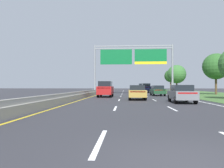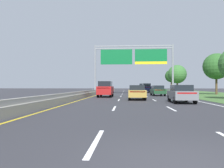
{
  "view_description": "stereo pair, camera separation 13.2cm",
  "coord_description": "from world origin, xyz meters",
  "px_view_note": "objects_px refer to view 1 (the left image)",
  "views": [
    {
      "loc": [
        -1.18,
        -4.42,
        1.46
      ],
      "look_at": [
        -3.01,
        26.33,
        1.76
      ],
      "focal_mm": 36.24,
      "sensor_mm": 36.0,
      "label": 1
    },
    {
      "loc": [
        -1.04,
        -4.42,
        1.46
      ],
      "look_at": [
        -3.01,
        26.33,
        1.76
      ],
      "focal_mm": 36.24,
      "sensor_mm": 36.0,
      "label": 2
    }
  ],
  "objects_px": {
    "pickup_truck_black": "(142,88)",
    "roadside_tree_mid": "(216,66)",
    "roadside_tree_far": "(177,74)",
    "car_gold_centre_lane_sedan": "(137,92)",
    "car_darkgreen_right_lane_sedan": "(158,90)",
    "overhead_sign_gantry": "(133,59)",
    "car_navy_right_lane_suv": "(146,88)",
    "roadside_tree_distant": "(171,76)",
    "car_red_left_lane_suv": "(106,89)",
    "car_grey_right_lane_sedan": "(182,93)"
  },
  "relations": [
    {
      "from": "car_darkgreen_right_lane_sedan",
      "to": "roadside_tree_mid",
      "type": "xyz_separation_m",
      "value": [
        10.83,
        5.2,
        4.09
      ]
    },
    {
      "from": "car_gold_centre_lane_sedan",
      "to": "roadside_tree_mid",
      "type": "distance_m",
      "value": 21.76
    },
    {
      "from": "roadside_tree_distant",
      "to": "overhead_sign_gantry",
      "type": "bearing_deg",
      "value": -112.99
    },
    {
      "from": "roadside_tree_far",
      "to": "roadside_tree_distant",
      "type": "bearing_deg",
      "value": 83.51
    },
    {
      "from": "overhead_sign_gantry",
      "to": "car_grey_right_lane_sedan",
      "type": "relative_size",
      "value": 3.39
    },
    {
      "from": "car_navy_right_lane_suv",
      "to": "car_gold_centre_lane_sedan",
      "type": "bearing_deg",
      "value": 171.75
    },
    {
      "from": "car_grey_right_lane_sedan",
      "to": "pickup_truck_black",
      "type": "bearing_deg",
      "value": 1.77
    },
    {
      "from": "roadside_tree_distant",
      "to": "car_darkgreen_right_lane_sedan",
      "type": "bearing_deg",
      "value": -104.0
    },
    {
      "from": "car_darkgreen_right_lane_sedan",
      "to": "roadside_tree_far",
      "type": "bearing_deg",
      "value": -21.55
    },
    {
      "from": "car_navy_right_lane_suv",
      "to": "roadside_tree_distant",
      "type": "height_order",
      "value": "roadside_tree_distant"
    },
    {
      "from": "roadside_tree_mid",
      "to": "car_red_left_lane_suv",
      "type": "bearing_deg",
      "value": -151.69
    },
    {
      "from": "car_darkgreen_right_lane_sedan",
      "to": "car_red_left_lane_suv",
      "type": "distance_m",
      "value": 8.98
    },
    {
      "from": "roadside_tree_mid",
      "to": "roadside_tree_distant",
      "type": "height_order",
      "value": "roadside_tree_mid"
    },
    {
      "from": "car_red_left_lane_suv",
      "to": "roadside_tree_distant",
      "type": "bearing_deg",
      "value": -21.07
    },
    {
      "from": "car_gold_centre_lane_sedan",
      "to": "roadside_tree_far",
      "type": "relative_size",
      "value": 0.66
    },
    {
      "from": "car_grey_right_lane_sedan",
      "to": "roadside_tree_far",
      "type": "relative_size",
      "value": 0.67
    },
    {
      "from": "pickup_truck_black",
      "to": "car_gold_centre_lane_sedan",
      "type": "xyz_separation_m",
      "value": [
        -3.43,
        -38.82,
        -0.26
      ]
    },
    {
      "from": "car_red_left_lane_suv",
      "to": "roadside_tree_far",
      "type": "distance_m",
      "value": 30.06
    },
    {
      "from": "overhead_sign_gantry",
      "to": "roadside_tree_mid",
      "type": "xyz_separation_m",
      "value": [
        14.28,
        -2.53,
        -1.73
      ]
    },
    {
      "from": "roadside_tree_far",
      "to": "roadside_tree_distant",
      "type": "distance_m",
      "value": 17.64
    },
    {
      "from": "overhead_sign_gantry",
      "to": "car_navy_right_lane_suv",
      "type": "bearing_deg",
      "value": 71.04
    },
    {
      "from": "car_grey_right_lane_sedan",
      "to": "roadside_tree_mid",
      "type": "height_order",
      "value": "roadside_tree_mid"
    },
    {
      "from": "pickup_truck_black",
      "to": "car_darkgreen_right_lane_sedan",
      "type": "height_order",
      "value": "pickup_truck_black"
    },
    {
      "from": "pickup_truck_black",
      "to": "car_navy_right_lane_suv",
      "type": "height_order",
      "value": "pickup_truck_black"
    },
    {
      "from": "car_darkgreen_right_lane_sedan",
      "to": "car_navy_right_lane_suv",
      "type": "bearing_deg",
      "value": -0.81
    },
    {
      "from": "car_grey_right_lane_sedan",
      "to": "roadside_tree_far",
      "type": "bearing_deg",
      "value": -10.58
    },
    {
      "from": "car_darkgreen_right_lane_sedan",
      "to": "roadside_tree_distant",
      "type": "distance_m",
      "value": 39.87
    },
    {
      "from": "car_gold_centre_lane_sedan",
      "to": "roadside_tree_distant",
      "type": "relative_size",
      "value": 0.65
    },
    {
      "from": "overhead_sign_gantry",
      "to": "roadside_tree_far",
      "type": "relative_size",
      "value": 2.26
    },
    {
      "from": "car_grey_right_lane_sedan",
      "to": "car_red_left_lane_suv",
      "type": "height_order",
      "value": "car_red_left_lane_suv"
    },
    {
      "from": "pickup_truck_black",
      "to": "car_navy_right_lane_suv",
      "type": "relative_size",
      "value": 1.14
    },
    {
      "from": "pickup_truck_black",
      "to": "car_gold_centre_lane_sedan",
      "type": "distance_m",
      "value": 38.97
    },
    {
      "from": "roadside_tree_distant",
      "to": "car_red_left_lane_suv",
      "type": "bearing_deg",
      "value": -111.72
    },
    {
      "from": "roadside_tree_far",
      "to": "roadside_tree_mid",
      "type": "bearing_deg",
      "value": -78.44
    },
    {
      "from": "overhead_sign_gantry",
      "to": "car_navy_right_lane_suv",
      "type": "relative_size",
      "value": 3.18
    },
    {
      "from": "pickup_truck_black",
      "to": "car_darkgreen_right_lane_sedan",
      "type": "xyz_separation_m",
      "value": [
        0.25,
        -28.32,
        -0.26
      ]
    },
    {
      "from": "car_grey_right_lane_sedan",
      "to": "car_gold_centre_lane_sedan",
      "type": "bearing_deg",
      "value": 42.92
    },
    {
      "from": "roadside_tree_far",
      "to": "car_grey_right_lane_sedan",
      "type": "bearing_deg",
      "value": -101.93
    },
    {
      "from": "car_grey_right_lane_sedan",
      "to": "car_darkgreen_right_lane_sedan",
      "type": "bearing_deg",
      "value": 1.59
    },
    {
      "from": "pickup_truck_black",
      "to": "roadside_tree_mid",
      "type": "relative_size",
      "value": 0.75
    },
    {
      "from": "car_red_left_lane_suv",
      "to": "roadside_tree_far",
      "type": "xyz_separation_m",
      "value": [
        15.23,
        25.71,
        3.3
      ]
    },
    {
      "from": "car_darkgreen_right_lane_sedan",
      "to": "car_navy_right_lane_suv",
      "type": "relative_size",
      "value": 0.94
    },
    {
      "from": "roadside_tree_mid",
      "to": "roadside_tree_distant",
      "type": "bearing_deg",
      "value": 92.12
    },
    {
      "from": "car_grey_right_lane_sedan",
      "to": "car_red_left_lane_suv",
      "type": "bearing_deg",
      "value": 38.96
    },
    {
      "from": "car_grey_right_lane_sedan",
      "to": "car_navy_right_lane_suv",
      "type": "bearing_deg",
      "value": 1.9
    },
    {
      "from": "car_red_left_lane_suv",
      "to": "roadside_tree_far",
      "type": "relative_size",
      "value": 0.71
    },
    {
      "from": "overhead_sign_gantry",
      "to": "car_navy_right_lane_suv",
      "type": "distance_m",
      "value": 11.33
    },
    {
      "from": "roadside_tree_far",
      "to": "roadside_tree_distant",
      "type": "height_order",
      "value": "roadside_tree_distant"
    },
    {
      "from": "overhead_sign_gantry",
      "to": "roadside_tree_far",
      "type": "distance_m",
      "value": 17.39
    },
    {
      "from": "car_navy_right_lane_suv",
      "to": "overhead_sign_gantry",
      "type": "bearing_deg",
      "value": 159.89
    }
  ]
}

